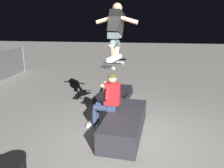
# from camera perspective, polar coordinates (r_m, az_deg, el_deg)

# --- Properties ---
(ground_plane) EXTENTS (40.00, 40.00, 0.00)m
(ground_plane) POSITION_cam_1_polar(r_m,az_deg,el_deg) (4.96, 4.78, -13.75)
(ground_plane) COLOR gray
(ledge_box_main) EXTENTS (2.04, 0.95, 0.46)m
(ledge_box_main) POSITION_cam_1_polar(r_m,az_deg,el_deg) (5.10, 3.14, -9.85)
(ledge_box_main) COLOR #28282D
(ledge_box_main) RESTS_ON ground
(person_sitting_on_ledge) EXTENTS (0.60, 0.77, 1.30)m
(person_sitting_on_ledge) POSITION_cam_1_polar(r_m,az_deg,el_deg) (5.18, -1.13, -3.62)
(person_sitting_on_ledge) COLOR #2D3856
(person_sitting_on_ledge) RESTS_ON ground
(skateboard) EXTENTS (1.04, 0.43, 0.17)m
(skateboard) POSITION_cam_1_polar(r_m,az_deg,el_deg) (4.73, 0.65, 5.14)
(skateboard) COLOR black
(skater_airborne) EXTENTS (0.64, 0.88, 1.12)m
(skater_airborne) POSITION_cam_1_polar(r_m,az_deg,el_deg) (4.70, 0.93, 13.51)
(skater_airborne) COLOR white
(kicker_ramp) EXTENTS (1.42, 1.13, 0.42)m
(kicker_ramp) POSITION_cam_1_polar(r_m,az_deg,el_deg) (7.26, 0.54, -3.21)
(kicker_ramp) COLOR black
(kicker_ramp) RESTS_ON ground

